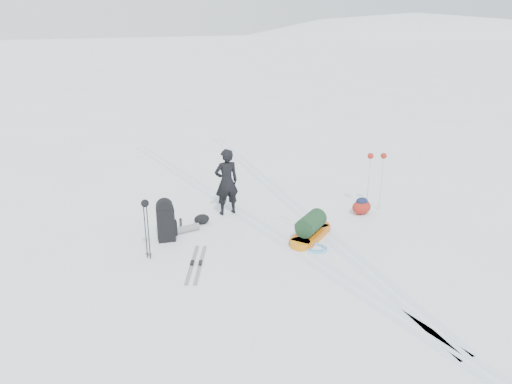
# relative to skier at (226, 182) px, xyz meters

# --- Properties ---
(ground) EXTENTS (200.00, 200.00, 0.00)m
(ground) POSITION_rel_skier_xyz_m (0.41, -1.64, -0.82)
(ground) COLOR white
(ground) RESTS_ON ground
(snow_hill_backdrop) EXTENTS (359.50, 192.00, 162.45)m
(snow_hill_backdrop) POSITION_rel_skier_xyz_m (63.10, 82.39, -69.84)
(snow_hill_backdrop) COLOR silver
(snow_hill_backdrop) RESTS_ON ground
(ski_tracks) EXTENTS (3.38, 17.97, 0.01)m
(ski_tracks) POSITION_rel_skier_xyz_m (1.03, -0.76, -0.81)
(ski_tracks) COLOR silver
(ski_tracks) RESTS_ON ground
(skier) EXTENTS (0.62, 0.43, 1.63)m
(skier) POSITION_rel_skier_xyz_m (0.00, 0.00, 0.00)
(skier) COLOR black
(skier) RESTS_ON ground
(pulk_sled) EXTENTS (1.47, 1.16, 0.57)m
(pulk_sled) POSITION_rel_skier_xyz_m (1.04, -2.12, -0.60)
(pulk_sled) COLOR #C35A0B
(pulk_sled) RESTS_ON ground
(expedition_rucksack) EXTENTS (1.03, 0.48, 0.94)m
(expedition_rucksack) POSITION_rel_skier_xyz_m (-1.71, -0.79, -0.38)
(expedition_rucksack) COLOR black
(expedition_rucksack) RESTS_ON ground
(ski_poles_black) EXTENTS (0.15, 0.16, 1.25)m
(ski_poles_black) POSITION_rel_skier_xyz_m (-2.35, -1.47, 0.21)
(ski_poles_black) COLOR black
(ski_poles_black) RESTS_ON ground
(ski_poles_silver) EXTENTS (0.44, 0.28, 1.46)m
(ski_poles_silver) POSITION_rel_skier_xyz_m (3.35, -1.41, 0.41)
(ski_poles_silver) COLOR silver
(ski_poles_silver) RESTS_ON ground
(touring_skis_grey) EXTENTS (0.96, 1.53, 0.06)m
(touring_skis_grey) POSITION_rel_skier_xyz_m (-1.61, -2.14, -0.80)
(touring_skis_grey) COLOR #92949A
(touring_skis_grey) RESTS_ON ground
(touring_skis_white) EXTENTS (0.74, 1.64, 0.06)m
(touring_skis_white) POSITION_rel_skier_xyz_m (1.19, -1.47, -0.80)
(touring_skis_white) COLOR silver
(touring_skis_white) RESTS_ON ground
(rope_coil) EXTENTS (0.48, 0.48, 0.05)m
(rope_coil) POSITION_rel_skier_xyz_m (0.86, -2.65, -0.79)
(rope_coil) COLOR #5EB4E4
(rope_coil) RESTS_ON ground
(small_daypack) EXTENTS (0.51, 0.40, 0.42)m
(small_daypack) POSITION_rel_skier_xyz_m (2.90, -1.51, -0.61)
(small_daypack) COLOR maroon
(small_daypack) RESTS_ON ground
(thermos_pair) EXTENTS (0.26, 0.16, 0.26)m
(thermos_pair) POSITION_rel_skier_xyz_m (-1.39, -0.37, -0.69)
(thermos_pair) COLOR #56575D
(thermos_pair) RESTS_ON ground
(stuff_sack) EXTENTS (0.39, 0.31, 0.23)m
(stuff_sack) POSITION_rel_skier_xyz_m (-0.78, -0.30, -0.70)
(stuff_sack) COLOR black
(stuff_sack) RESTS_ON ground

